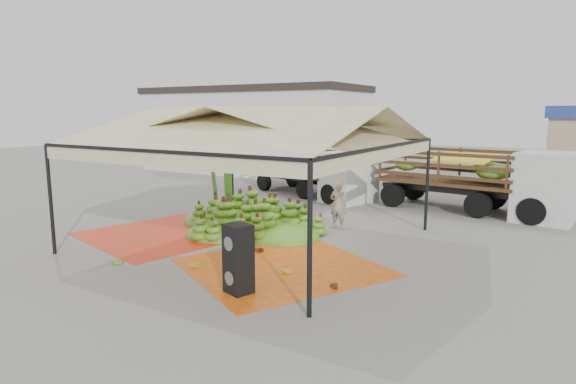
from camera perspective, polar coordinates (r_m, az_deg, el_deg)
The scene contains 17 objects.
ground at distance 14.71m, azimuth -3.71°, elevation -5.77°, with size 90.00×90.00×0.00m, color slate.
canopy_tent at distance 14.20m, azimuth -3.86°, elevation 7.19°, with size 8.10×8.10×4.00m.
building_white at distance 31.41m, azimuth -4.16°, elevation 7.39°, with size 14.30×6.30×5.40m.
tarp_left at distance 15.88m, azimuth -14.59°, elevation -4.88°, with size 4.52×4.30×0.01m, color red.
tarp_right at distance 12.25m, azimuth -0.67°, elevation -8.87°, with size 4.24×4.45×0.01m, color orange.
banana_heap at distance 15.81m, azimuth -4.57°, elevation -2.42°, with size 5.68×4.66×1.22m, color #407518.
hand_yellow_a at distance 11.87m, azimuth -0.36°, elevation -9.03°, with size 0.43×0.35×0.20m, color gold.
hand_yellow_b at distance 12.45m, azimuth -11.33°, elevation -8.28°, with size 0.47×0.38×0.21m, color #B38223.
hand_red_a at distance 13.58m, azimuth -3.61°, elevation -6.61°, with size 0.46×0.37×0.21m, color #572113.
hand_red_b at distance 10.85m, azimuth 5.06°, elevation -10.90°, with size 0.41×0.34×0.19m, color #5D2B15.
hand_green at distance 13.28m, azimuth -19.65°, elevation -7.54°, with size 0.46×0.38×0.21m, color #517F1A.
hanging_bunches at distance 14.63m, azimuth -0.31°, elevation 4.61°, with size 4.74×0.24×0.20m.
speaker_stack at distance 10.43m, azimuth -5.90°, elevation -7.90°, with size 0.67×0.63×1.52m.
banana_leaves at distance 18.42m, azimuth -7.27°, elevation -2.69°, with size 0.96×1.36×3.70m, color #2C6E1D, non-canonical shape.
vendor at distance 16.09m, azimuth 5.98°, elevation -1.58°, with size 0.58×0.38×1.58m, color gray.
truck_left at distance 22.26m, azimuth 3.34°, elevation 2.96°, with size 6.65×4.08×2.16m.
truck_right at distance 19.94m, azimuth 21.82°, elevation 2.03°, with size 7.35×3.24×2.44m.
Camera 1 is at (8.14, -11.62, 3.87)m, focal length 30.00 mm.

